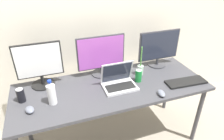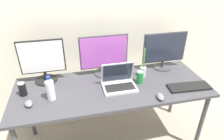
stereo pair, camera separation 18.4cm
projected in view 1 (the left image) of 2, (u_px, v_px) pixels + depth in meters
ground_plane at (112, 139)px, 2.30m from camera, size 16.00×16.00×0.00m
wall_back at (94, 14)px, 2.14m from camera, size 7.00×0.08×2.60m
work_desk at (112, 91)px, 1.96m from camera, size 1.87×0.71×0.74m
monitor_left at (39, 64)px, 1.84m from camera, size 0.42×0.22×0.43m
monitor_center at (101, 55)px, 2.03m from camera, size 0.50×0.21×0.43m
monitor_right at (159, 48)px, 2.21m from camera, size 0.48×0.20×0.41m
laptop_silver at (119, 81)px, 1.91m from camera, size 0.32×0.23×0.24m
keyboard_main at (186, 82)px, 1.98m from camera, size 0.41×0.17×0.02m
mouse_by_keyboard at (30, 110)px, 1.60m from camera, size 0.09×0.11×0.04m
mouse_by_laptop at (161, 93)px, 1.80m from camera, size 0.08×0.12×0.04m
water_bottle at (51, 93)px, 1.66m from camera, size 0.07×0.07×0.23m
soda_can_near_keyboard at (21, 95)px, 1.70m from camera, size 0.07×0.07×0.13m
soda_can_by_laptop at (138, 76)px, 1.99m from camera, size 0.07×0.07×0.13m
bamboo_vase at (140, 69)px, 2.10m from camera, size 0.07×0.07×0.32m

